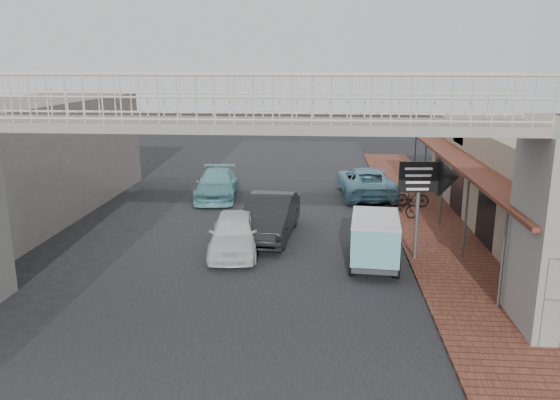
% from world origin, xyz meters
% --- Properties ---
extents(ground, '(120.00, 120.00, 0.00)m').
position_xyz_m(ground, '(0.00, 0.00, 0.00)').
color(ground, black).
rests_on(ground, ground).
extents(road_strip, '(10.00, 60.00, 0.01)m').
position_xyz_m(road_strip, '(0.00, 0.00, 0.01)').
color(road_strip, black).
rests_on(road_strip, ground).
extents(sidewalk, '(3.00, 40.00, 0.10)m').
position_xyz_m(sidewalk, '(6.50, 3.00, 0.05)').
color(sidewalk, brown).
rests_on(sidewalk, ground).
extents(shophouse_row, '(7.20, 18.00, 4.00)m').
position_xyz_m(shophouse_row, '(10.97, 4.00, 2.01)').
color(shophouse_row, gray).
rests_on(shophouse_row, ground).
extents(footbridge, '(16.40, 2.40, 6.34)m').
position_xyz_m(footbridge, '(0.00, -4.00, 3.18)').
color(footbridge, gray).
rests_on(footbridge, ground).
extents(building_far_left, '(5.00, 14.00, 5.00)m').
position_xyz_m(building_far_left, '(-11.00, 6.00, 2.50)').
color(building_far_left, gray).
rests_on(building_far_left, ground).
extents(white_hatchback, '(2.08, 4.32, 1.42)m').
position_xyz_m(white_hatchback, '(-1.10, 1.12, 0.71)').
color(white_hatchback, white).
rests_on(white_hatchback, ground).
extents(dark_sedan, '(2.15, 5.08, 1.63)m').
position_xyz_m(dark_sedan, '(0.00, 2.98, 0.81)').
color(dark_sedan, black).
rests_on(dark_sedan, ground).
extents(angkot_curb, '(2.92, 5.58, 1.50)m').
position_xyz_m(angkot_curb, '(4.20, 10.04, 0.75)').
color(angkot_curb, '#6FAAC0').
rests_on(angkot_curb, ground).
extents(angkot_far, '(2.44, 4.96, 1.39)m').
position_xyz_m(angkot_far, '(-3.28, 9.03, 0.69)').
color(angkot_far, '#78C8D1').
rests_on(angkot_far, ground).
extents(angkot_van, '(1.83, 3.57, 1.69)m').
position_xyz_m(angkot_van, '(3.79, 0.26, 1.07)').
color(angkot_van, black).
rests_on(angkot_van, ground).
extents(motorcycle_near, '(1.89, 1.05, 0.94)m').
position_xyz_m(motorcycle_near, '(5.30, 5.59, 0.57)').
color(motorcycle_near, black).
rests_on(motorcycle_near, sidewalk).
extents(motorcycle_far, '(1.57, 0.60, 0.92)m').
position_xyz_m(motorcycle_far, '(6.17, 7.74, 0.56)').
color(motorcycle_far, black).
rests_on(motorcycle_far, sidewalk).
extents(arrow_sign, '(2.05, 1.32, 3.48)m').
position_xyz_m(arrow_sign, '(6.05, 0.70, 2.91)').
color(arrow_sign, '#59595B').
rests_on(arrow_sign, sidewalk).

